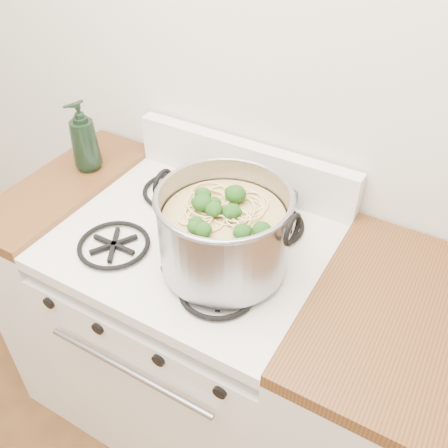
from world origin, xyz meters
TOP-DOWN VIEW (x-y plane):
  - gas_range at (0.00, 1.26)m, footprint 0.76×0.66m
  - counter_left at (-0.51, 1.26)m, footprint 0.25×0.65m
  - stock_pot at (0.14, 1.20)m, footprint 0.37×0.34m
  - spatula at (0.15, 1.30)m, footprint 0.41×0.41m
  - glass_bowl at (0.11, 1.39)m, footprint 0.11×0.11m
  - bottle at (-0.49, 1.37)m, footprint 0.12×0.12m

SIDE VIEW (x-z plane):
  - gas_range at x=0.00m, z-range -0.03..0.90m
  - counter_left at x=-0.51m, z-range 0.00..0.92m
  - spatula at x=0.15m, z-range 0.92..0.95m
  - glass_bowl at x=0.11m, z-range 0.92..0.95m
  - stock_pot at x=0.14m, z-range 0.91..1.14m
  - bottle at x=-0.49m, z-range 0.92..1.16m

